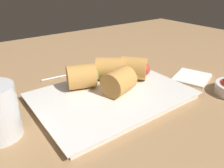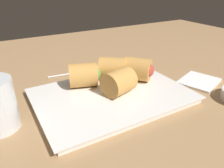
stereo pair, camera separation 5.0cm
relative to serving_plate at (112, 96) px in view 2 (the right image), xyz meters
The scene contains 8 objects.
table_surface 3.73cm from the serving_plate, 162.84° to the left, with size 180.00×140.00×2.00cm.
serving_plate is the anchor object (origin of this frame).
roll_front_left 8.38cm from the serving_plate, 59.93° to the right, with size 8.28×7.65×5.81cm.
roll_front_right 4.13cm from the serving_plate, 148.60° to the left, with size 8.24×7.46×5.81cm.
roll_back_left 8.70cm from the serving_plate, 123.85° to the right, with size 8.80×8.66×5.81cm.
roll_back_right 10.78cm from the serving_plate, 163.45° to the right, with size 8.71×8.81×5.81cm.
spoon 17.94cm from the serving_plate, 100.75° to the right, with size 16.85×3.62×1.39cm.
napkin 25.33cm from the serving_plate, behind, with size 12.65×11.72×0.60cm.
Camera 2 is at (25.49, 37.81, 27.84)cm, focal length 35.00 mm.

